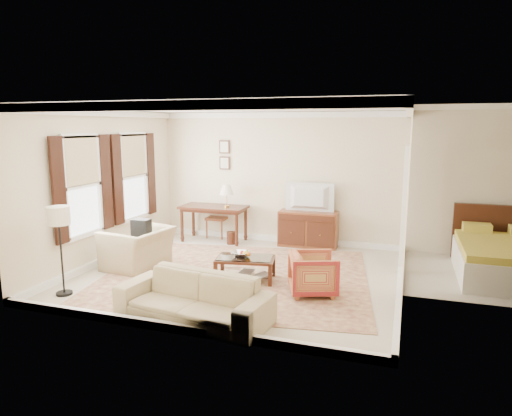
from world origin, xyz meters
The scene contains 21 objects.
room_shell centered at (0.00, 0.00, 2.47)m, with size 5.51×5.01×2.91m.
annex_bedroom centered at (4.49, 1.15, 0.34)m, with size 3.00×2.70×2.90m.
window_front centered at (-2.70, -0.70, 1.55)m, with size 0.12×1.56×1.80m, color #CCB284, non-canonical shape.
window_rear centered at (-2.70, 0.90, 1.55)m, with size 0.12×1.56×1.80m, color #CCB284, non-canonical shape.
doorway centered at (2.71, 1.50, 1.08)m, with size 0.10×1.12×2.25m, color white, non-canonical shape.
rug centered at (-0.03, -0.15, 0.01)m, with size 4.52×3.88×0.01m, color maroon.
writing_desk centered at (-1.38, 2.03, 0.70)m, with size 1.48×0.74×0.81m.
desk_chair centered at (-1.45, 2.38, 0.53)m, with size 0.45×0.45×1.05m, color brown, non-canonical shape.
desk_lamp centered at (-1.06, 2.03, 1.06)m, with size 0.32×0.32×0.50m, color silver, non-canonical shape.
framed_prints centered at (-1.28, 2.47, 1.94)m, with size 0.25×0.04×0.68m, color #3C1C11, non-canonical shape.
sideboard centered at (0.76, 2.23, 0.39)m, with size 1.26×0.49×0.78m, color brown.
tv centered at (0.76, 2.21, 1.28)m, with size 1.01×0.58×0.13m, color black.
coffee_table centered at (0.21, -0.30, 0.31)m, with size 1.05×0.72×0.41m.
fruit_bowl centered at (0.11, -0.27, 0.46)m, with size 0.42×0.42×0.10m, color silver.
book_a centered at (0.13, -0.32, 0.16)m, with size 0.28×0.04×0.38m, color brown.
book_b centered at (0.45, -0.33, 0.16)m, with size 0.28×0.03×0.38m, color brown.
striped_armchair centered at (1.43, -0.57, 0.36)m, with size 0.70×0.66×0.72m, color maroon.
club_armchair centered at (-1.91, -0.25, 0.50)m, with size 1.14×0.74×0.99m, color tan.
backpack centered at (-1.84, -0.24, 0.75)m, with size 0.32×0.22×0.40m, color black.
sofa centered at (0.08, -2.04, 0.41)m, with size 2.12×0.62×0.83m, color tan.
floor_lamp centered at (-2.25, -1.82, 1.16)m, with size 0.34×0.34×1.40m.
Camera 1 is at (2.72, -7.30, 2.59)m, focal length 32.00 mm.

